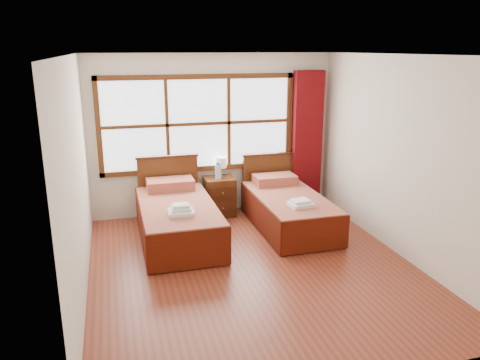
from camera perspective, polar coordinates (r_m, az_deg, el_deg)
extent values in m
plane|color=brown|center=(6.02, 1.59, -10.58)|extent=(4.50, 4.50, 0.00)
plane|color=white|center=(5.39, 1.80, 15.02)|extent=(4.50, 4.50, 0.00)
plane|color=silver|center=(7.69, -3.28, 5.51)|extent=(4.00, 0.00, 4.00)
plane|color=silver|center=(5.34, -19.28, 0.00)|extent=(0.00, 4.50, 4.50)
plane|color=silver|center=(6.43, 19.01, 2.60)|extent=(0.00, 4.50, 4.50)
cube|color=white|center=(7.58, -5.11, 6.86)|extent=(3.00, 0.02, 1.40)
cube|color=#4D2811|center=(7.71, -4.95, 1.40)|extent=(3.16, 0.06, 0.08)
cube|color=#4D2811|center=(7.48, -5.22, 12.44)|extent=(3.16, 0.06, 0.08)
cube|color=#4D2811|center=(7.44, -16.88, 6.07)|extent=(0.08, 0.06, 1.56)
cube|color=#4D2811|center=(7.98, 5.94, 7.29)|extent=(0.08, 0.06, 1.56)
cube|color=#4D2811|center=(7.49, -8.87, 6.62)|extent=(0.05, 0.05, 1.40)
cube|color=#4D2811|center=(7.66, -1.38, 7.01)|extent=(0.05, 0.05, 1.40)
cube|color=#4D2811|center=(7.56, -5.08, 6.83)|extent=(3.00, 0.05, 0.05)
cube|color=maroon|center=(8.07, 8.16, 4.93)|extent=(0.50, 0.16, 2.30)
cube|color=#401E0D|center=(6.81, -7.54, -6.06)|extent=(0.92, 1.83, 0.30)
cube|color=maroon|center=(6.72, -7.63, -3.89)|extent=(1.03, 2.03, 0.25)
cube|color=#561709|center=(6.73, -11.93, -5.44)|extent=(0.03, 2.03, 0.51)
cube|color=#561709|center=(6.85, -3.31, -4.71)|extent=(0.03, 2.03, 0.51)
cube|color=#561709|center=(5.84, -6.15, -8.53)|extent=(1.03, 0.03, 0.51)
cube|color=maroon|center=(7.35, -8.50, -0.51)|extent=(0.72, 0.42, 0.16)
cube|color=#4D2811|center=(7.65, -8.72, -0.89)|extent=(0.96, 0.06, 1.00)
cube|color=#401E0D|center=(7.52, -8.88, 2.83)|extent=(1.00, 0.08, 0.04)
cube|color=#401E0D|center=(7.22, 6.02, -4.80)|extent=(0.86, 1.72, 0.28)
cube|color=maroon|center=(7.14, 6.08, -2.87)|extent=(0.96, 1.91, 0.23)
cube|color=#561709|center=(7.03, 2.37, -4.29)|extent=(0.03, 1.91, 0.48)
cube|color=#561709|center=(7.37, 9.55, -3.54)|extent=(0.03, 1.91, 0.48)
cube|color=#561709|center=(6.37, 9.17, -6.68)|extent=(0.96, 0.03, 0.48)
cube|color=maroon|center=(7.70, 4.24, 0.07)|extent=(0.67, 0.39, 0.15)
cube|color=#4D2811|center=(8.02, 3.46, -0.17)|extent=(0.90, 0.06, 0.93)
cube|color=#401E0D|center=(7.90, 3.52, 3.16)|extent=(0.93, 0.08, 0.04)
cube|color=#4D2811|center=(7.70, -2.51, -2.00)|extent=(0.48, 0.42, 0.64)
cube|color=#401E0D|center=(7.53, -2.11, -3.43)|extent=(0.42, 0.02, 0.19)
cube|color=#401E0D|center=(7.45, -2.13, -1.58)|extent=(0.42, 0.02, 0.19)
sphere|color=olive|center=(7.52, -2.08, -3.47)|extent=(0.03, 0.03, 0.03)
sphere|color=olive|center=(7.44, -2.10, -1.62)|extent=(0.03, 0.03, 0.03)
cube|color=white|center=(6.25, -7.19, -3.94)|extent=(0.35, 0.31, 0.05)
cube|color=white|center=(6.23, -7.21, -3.50)|extent=(0.27, 0.24, 0.05)
cube|color=white|center=(6.22, -7.22, -3.11)|extent=(0.22, 0.19, 0.04)
cube|color=white|center=(6.68, 7.40, -2.96)|extent=(0.35, 0.31, 0.05)
cube|color=white|center=(6.66, 7.41, -2.57)|extent=(0.26, 0.23, 0.05)
cylinder|color=#B49539|center=(7.65, -2.29, 0.44)|extent=(0.10, 0.10, 0.02)
cylinder|color=#B49539|center=(7.63, -2.29, 1.02)|extent=(0.02, 0.02, 0.14)
cylinder|color=white|center=(7.59, -2.30, 2.16)|extent=(0.17, 0.17, 0.17)
cylinder|color=silver|center=(7.51, -2.79, 1.02)|extent=(0.07, 0.07, 0.24)
cylinder|color=blue|center=(7.48, -2.80, 2.02)|extent=(0.03, 0.03, 0.03)
cylinder|color=silver|center=(7.50, -2.57, 0.96)|extent=(0.07, 0.07, 0.23)
cylinder|color=blue|center=(7.47, -2.58, 1.92)|extent=(0.03, 0.03, 0.03)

